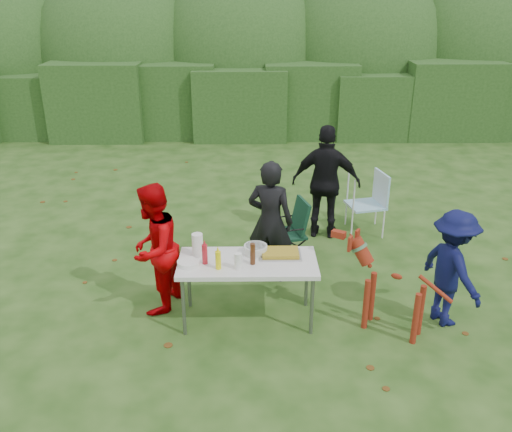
{
  "coord_description": "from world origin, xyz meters",
  "views": [
    {
      "loc": [
        0.22,
        -5.25,
        3.49
      ],
      "look_at": [
        0.29,
        0.55,
        1.0
      ],
      "focal_mm": 38.0,
      "sensor_mm": 36.0,
      "label": 1
    }
  ],
  "objects_px": {
    "folding_table": "(248,265)",
    "lawn_chair": "(366,203)",
    "person_black_puffy": "(326,183)",
    "mustard_bottle": "(218,260)",
    "dog": "(395,290)",
    "beer_bottle": "(253,254)",
    "person_cook": "(270,221)",
    "child": "(452,269)",
    "person_red_jacket": "(154,249)",
    "paper_towel_roll": "(198,245)",
    "ketchup_bottle": "(205,254)",
    "camping_chair": "(286,231)"
  },
  "relations": [
    {
      "from": "person_red_jacket",
      "to": "paper_towel_roll",
      "type": "relative_size",
      "value": 5.84
    },
    {
      "from": "person_cook",
      "to": "child",
      "type": "distance_m",
      "value": 2.18
    },
    {
      "from": "folding_table",
      "to": "lawn_chair",
      "type": "height_order",
      "value": "lawn_chair"
    },
    {
      "from": "person_red_jacket",
      "to": "child",
      "type": "relative_size",
      "value": 1.14
    },
    {
      "from": "lawn_chair",
      "to": "child",
      "type": "bearing_deg",
      "value": 87.42
    },
    {
      "from": "folding_table",
      "to": "beer_bottle",
      "type": "xyz_separation_m",
      "value": [
        0.05,
        -0.07,
        0.17
      ]
    },
    {
      "from": "child",
      "to": "paper_towel_roll",
      "type": "relative_size",
      "value": 5.12
    },
    {
      "from": "dog",
      "to": "beer_bottle",
      "type": "bearing_deg",
      "value": 25.13
    },
    {
      "from": "person_cook",
      "to": "beer_bottle",
      "type": "relative_size",
      "value": 6.54
    },
    {
      "from": "dog",
      "to": "ketchup_bottle",
      "type": "distance_m",
      "value": 2.05
    },
    {
      "from": "person_black_puffy",
      "to": "dog",
      "type": "relative_size",
      "value": 1.56
    },
    {
      "from": "camping_chair",
      "to": "dog",
      "type": "bearing_deg",
      "value": 106.68
    },
    {
      "from": "camping_chair",
      "to": "beer_bottle",
      "type": "bearing_deg",
      "value": 58.03
    },
    {
      "from": "paper_towel_roll",
      "to": "person_cook",
      "type": "bearing_deg",
      "value": 44.76
    },
    {
      "from": "folding_table",
      "to": "person_cook",
      "type": "distance_m",
      "value": 1.0
    },
    {
      "from": "dog",
      "to": "mustard_bottle",
      "type": "height_order",
      "value": "dog"
    },
    {
      "from": "person_black_puffy",
      "to": "mustard_bottle",
      "type": "height_order",
      "value": "person_black_puffy"
    },
    {
      "from": "folding_table",
      "to": "dog",
      "type": "xyz_separation_m",
      "value": [
        1.56,
        -0.24,
        -0.17
      ]
    },
    {
      "from": "camping_chair",
      "to": "mustard_bottle",
      "type": "relative_size",
      "value": 4.28
    },
    {
      "from": "person_red_jacket",
      "to": "lawn_chair",
      "type": "xyz_separation_m",
      "value": [
        2.82,
        2.1,
        -0.29
      ]
    },
    {
      "from": "person_black_puffy",
      "to": "dog",
      "type": "distance_m",
      "value": 2.51
    },
    {
      "from": "camping_chair",
      "to": "beer_bottle",
      "type": "relative_size",
      "value": 3.57
    },
    {
      "from": "folding_table",
      "to": "lawn_chair",
      "type": "xyz_separation_m",
      "value": [
        1.77,
        2.36,
        -0.22
      ]
    },
    {
      "from": "folding_table",
      "to": "person_red_jacket",
      "type": "height_order",
      "value": "person_red_jacket"
    },
    {
      "from": "person_red_jacket",
      "to": "ketchup_bottle",
      "type": "distance_m",
      "value": 0.68
    },
    {
      "from": "folding_table",
      "to": "person_black_puffy",
      "type": "relative_size",
      "value": 0.89
    },
    {
      "from": "person_black_puffy",
      "to": "ketchup_bottle",
      "type": "relative_size",
      "value": 7.67
    },
    {
      "from": "dog",
      "to": "ketchup_bottle",
      "type": "xyz_separation_m",
      "value": [
        -2.01,
        0.19,
        0.34
      ]
    },
    {
      "from": "child",
      "to": "camping_chair",
      "type": "xyz_separation_m",
      "value": [
        -1.68,
        1.51,
        -0.24
      ]
    },
    {
      "from": "paper_towel_roll",
      "to": "beer_bottle",
      "type": "bearing_deg",
      "value": -18.55
    },
    {
      "from": "folding_table",
      "to": "camping_chair",
      "type": "distance_m",
      "value": 1.56
    },
    {
      "from": "folding_table",
      "to": "person_cook",
      "type": "relative_size",
      "value": 0.96
    },
    {
      "from": "beer_bottle",
      "to": "person_cook",
      "type": "bearing_deg",
      "value": 77.57
    },
    {
      "from": "folding_table",
      "to": "dog",
      "type": "height_order",
      "value": "dog"
    },
    {
      "from": "dog",
      "to": "beer_bottle",
      "type": "xyz_separation_m",
      "value": [
        -1.51,
        0.17,
        0.35
      ]
    },
    {
      "from": "camping_chair",
      "to": "ketchup_bottle",
      "type": "xyz_separation_m",
      "value": [
        -0.97,
        -1.5,
        0.42
      ]
    },
    {
      "from": "person_black_puffy",
      "to": "beer_bottle",
      "type": "xyz_separation_m",
      "value": [
        -1.08,
        -2.28,
        0.02
      ]
    },
    {
      "from": "person_black_puffy",
      "to": "ketchup_bottle",
      "type": "distance_m",
      "value": 2.76
    },
    {
      "from": "dog",
      "to": "paper_towel_roll",
      "type": "height_order",
      "value": "dog"
    },
    {
      "from": "child",
      "to": "beer_bottle",
      "type": "relative_size",
      "value": 5.55
    },
    {
      "from": "mustard_bottle",
      "to": "beer_bottle",
      "type": "height_order",
      "value": "beer_bottle"
    },
    {
      "from": "person_cook",
      "to": "beer_bottle",
      "type": "xyz_separation_m",
      "value": [
        -0.22,
        -1.02,
        0.08
      ]
    },
    {
      "from": "person_red_jacket",
      "to": "ketchup_bottle",
      "type": "relative_size",
      "value": 6.91
    },
    {
      "from": "person_red_jacket",
      "to": "dog",
      "type": "bearing_deg",
      "value": 95.39
    },
    {
      "from": "person_black_puffy",
      "to": "paper_towel_roll",
      "type": "relative_size",
      "value": 6.49
    },
    {
      "from": "paper_towel_roll",
      "to": "ketchup_bottle",
      "type": "bearing_deg",
      "value": -63.25
    },
    {
      "from": "person_red_jacket",
      "to": "mustard_bottle",
      "type": "distance_m",
      "value": 0.86
    },
    {
      "from": "mustard_bottle",
      "to": "ketchup_bottle",
      "type": "height_order",
      "value": "ketchup_bottle"
    },
    {
      "from": "folding_table",
      "to": "lawn_chair",
      "type": "bearing_deg",
      "value": 53.14
    },
    {
      "from": "camping_chair",
      "to": "lawn_chair",
      "type": "xyz_separation_m",
      "value": [
        1.25,
        0.91,
        0.04
      ]
    }
  ]
}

